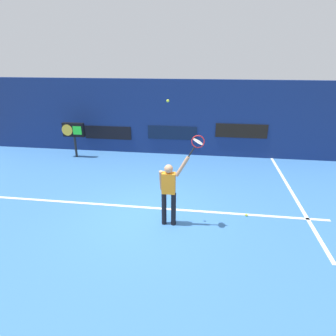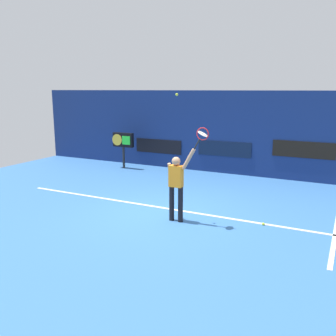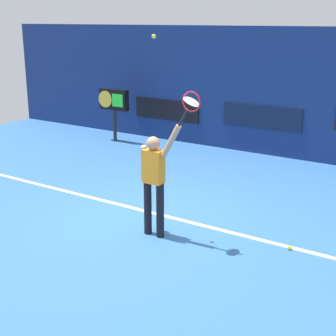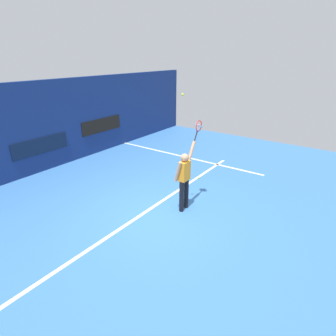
{
  "view_description": "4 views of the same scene",
  "coord_description": "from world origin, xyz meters",
  "px_view_note": "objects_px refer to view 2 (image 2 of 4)",
  "views": [
    {
      "loc": [
        1.57,
        -6.91,
        4.16
      ],
      "look_at": [
        0.59,
        -0.02,
        1.46
      ],
      "focal_mm": 30.65,
      "sensor_mm": 36.0,
      "label": 1
    },
    {
      "loc": [
        4.57,
        -8.59,
        3.35
      ],
      "look_at": [
        0.29,
        -0.1,
        1.32
      ],
      "focal_mm": 39.5,
      "sensor_mm": 36.0,
      "label": 2
    },
    {
      "loc": [
        5.15,
        -6.74,
        3.49
      ],
      "look_at": [
        0.8,
        -0.16,
        1.14
      ],
      "focal_mm": 53.94,
      "sensor_mm": 36.0,
      "label": 3
    },
    {
      "loc": [
        -5.35,
        -4.12,
        4.15
      ],
      "look_at": [
        0.62,
        0.14,
        1.17
      ],
      "focal_mm": 30.05,
      "sensor_mm": 36.0,
      "label": 4
    }
  ],
  "objects_px": {
    "tennis_ball": "(177,94)",
    "scoreboard_clock": "(123,141)",
    "tennis_player": "(176,183)",
    "tennis_racket": "(202,135)",
    "spare_ball": "(263,224)"
  },
  "relations": [
    {
      "from": "tennis_ball",
      "to": "scoreboard_clock",
      "type": "height_order",
      "value": "tennis_ball"
    },
    {
      "from": "tennis_player",
      "to": "tennis_ball",
      "type": "bearing_deg",
      "value": 116.15
    },
    {
      "from": "tennis_racket",
      "to": "tennis_ball",
      "type": "distance_m",
      "value": 1.19
    },
    {
      "from": "tennis_racket",
      "to": "tennis_ball",
      "type": "relative_size",
      "value": 8.98
    },
    {
      "from": "tennis_ball",
      "to": "spare_ball",
      "type": "xyz_separation_m",
      "value": [
        2.13,
        0.62,
        -3.19
      ]
    },
    {
      "from": "tennis_ball",
      "to": "tennis_racket",
      "type": "bearing_deg",
      "value": -6.96
    },
    {
      "from": "tennis_player",
      "to": "tennis_ball",
      "type": "relative_size",
      "value": 28.51
    },
    {
      "from": "tennis_ball",
      "to": "spare_ball",
      "type": "relative_size",
      "value": 1.0
    },
    {
      "from": "tennis_racket",
      "to": "scoreboard_clock",
      "type": "xyz_separation_m",
      "value": [
        -5.52,
        4.89,
        -1.1
      ]
    },
    {
      "from": "tennis_ball",
      "to": "scoreboard_clock",
      "type": "distance_m",
      "value": 7.1
    },
    {
      "from": "tennis_racket",
      "to": "spare_ball",
      "type": "distance_m",
      "value": 2.75
    },
    {
      "from": "scoreboard_clock",
      "to": "spare_ball",
      "type": "relative_size",
      "value": 22.54
    },
    {
      "from": "spare_ball",
      "to": "scoreboard_clock",
      "type": "bearing_deg",
      "value": 148.93
    },
    {
      "from": "tennis_player",
      "to": "tennis_ball",
      "type": "distance_m",
      "value": 2.22
    },
    {
      "from": "scoreboard_clock",
      "to": "tennis_racket",
      "type": "bearing_deg",
      "value": -41.54
    }
  ]
}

